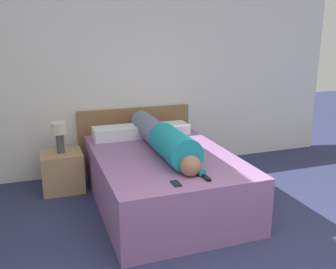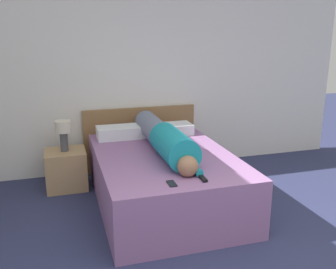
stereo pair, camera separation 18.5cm
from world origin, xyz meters
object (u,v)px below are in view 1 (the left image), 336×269
pillow_second (165,129)px  cell_phone (176,183)px  bed (163,179)px  pillow_near_headboard (119,133)px  table_lamp (59,132)px  person_lying (163,139)px  nightstand (62,171)px  tv_remote (206,177)px

pillow_second → cell_phone: bearing=-105.8°
bed → pillow_near_headboard: pillow_near_headboard is taller
table_lamp → bed: bearing=-37.2°
person_lying → pillow_near_headboard: (-0.34, 0.67, -0.08)m
nightstand → cell_phone: cell_phone is taller
pillow_second → tv_remote: bearing=-95.6°
table_lamp → tv_remote: bearing=-53.9°
bed → cell_phone: 0.88m
bed → tv_remote: 0.85m
bed → cell_phone: (-0.16, -0.81, 0.29)m
table_lamp → tv_remote: (1.13, -1.54, -0.12)m
bed → person_lying: 0.44m
nightstand → table_lamp: (0.00, 0.00, 0.48)m
bed → cell_phone: size_ratio=15.36×
person_lying → tv_remote: 0.87m
tv_remote → nightstand: bearing=126.1°
nightstand → pillow_near_headboard: size_ratio=0.78×
table_lamp → pillow_second: bearing=-1.0°
table_lamp → pillow_near_headboard: table_lamp is taller
table_lamp → pillow_second: (1.28, -0.02, -0.07)m
pillow_second → table_lamp: bearing=179.0°
bed → table_lamp: table_lamp is taller
pillow_near_headboard → person_lying: bearing=-63.3°
tv_remote → person_lying: bearing=96.7°
bed → pillow_second: bearing=69.6°
nightstand → cell_phone: (0.84, -1.57, 0.35)m
bed → pillow_second: pillow_second is taller
bed → pillow_near_headboard: (-0.31, 0.74, 0.36)m
pillow_near_headboard → cell_phone: bearing=-84.5°
bed → tv_remote: size_ratio=13.31×
table_lamp → person_lying: person_lying is taller
pillow_near_headboard → cell_phone: pillow_near_headboard is taller
table_lamp → pillow_near_headboard: (0.69, -0.02, -0.06)m
pillow_second → cell_phone: 1.61m
pillow_near_headboard → tv_remote: (0.44, -1.52, -0.06)m
cell_phone → table_lamp: bearing=118.0°
cell_phone → bed: bearing=78.5°
person_lying → tv_remote: (0.10, -0.85, -0.13)m
bed → table_lamp: bearing=142.8°
person_lying → pillow_second: bearing=69.7°
nightstand → tv_remote: tv_remote is taller
person_lying → tv_remote: bearing=-83.3°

